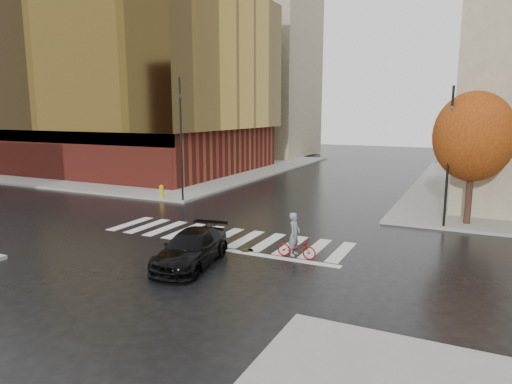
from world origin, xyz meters
TOP-DOWN VIEW (x-y plane):
  - ground at (0.00, 0.00)m, footprint 120.00×120.00m
  - sidewalk_nw at (-21.00, 21.00)m, footprint 30.00×30.00m
  - crosswalk at (0.00, 0.50)m, footprint 12.00×3.00m
  - office_glass at (-22.00, 17.99)m, footprint 27.00×19.00m
  - building_nw_far at (-16.00, 37.00)m, footprint 14.00×12.00m
  - tree_ne_a at (10.00, 7.40)m, footprint 3.80×3.80m
  - sedan at (0.85, -3.46)m, footprint 2.46×4.57m
  - cyclist at (4.07, -1.00)m, footprint 1.59×0.62m
  - traffic_light_nw at (-6.30, 6.30)m, footprint 0.23×0.22m
  - traffic_light_ne at (9.00, 6.30)m, footprint 0.17×0.20m
  - fire_hydrant at (-8.10, 6.50)m, footprint 0.29×0.29m
  - manhole at (1.90, -0.97)m, footprint 0.66×0.66m

SIDE VIEW (x-z plane):
  - ground at x=0.00m, z-range 0.00..0.00m
  - crosswalk at x=0.00m, z-range 0.00..0.01m
  - manhole at x=1.90m, z-range 0.00..0.01m
  - sidewalk_nw at x=-21.00m, z-range 0.00..0.15m
  - fire_hydrant at x=-8.10m, z-range 0.19..1.01m
  - cyclist at x=4.07m, z-range -0.29..1.52m
  - sedan at x=0.85m, z-range 0.00..1.26m
  - traffic_light_ne at x=9.00m, z-range 0.56..7.26m
  - tree_ne_a at x=10.00m, z-range 1.20..7.71m
  - traffic_light_nw at x=-6.30m, z-range 0.71..8.29m
  - office_glass at x=-22.00m, z-range 0.28..16.28m
  - building_nw_far at x=-16.00m, z-range 0.15..20.15m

